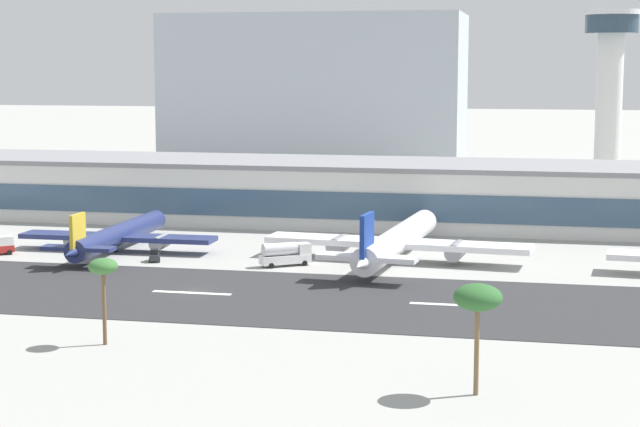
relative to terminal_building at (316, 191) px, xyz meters
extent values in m
plane|color=#9E9E99|center=(-2.16, -74.47, -6.56)|extent=(1400.00, 1400.00, 0.00)
cube|color=#2D2D30|center=(-2.16, -75.80, -6.52)|extent=(800.00, 36.08, 0.08)
cube|color=white|center=(-2.17, -75.80, -6.48)|extent=(12.00, 1.20, 0.01)
cube|color=white|center=(35.94, -75.80, -6.48)|extent=(12.00, 1.20, 0.01)
cube|color=silver|center=(0.00, 0.06, -0.50)|extent=(199.15, 29.32, 12.12)
cube|color=#38516B|center=(0.00, -14.75, -1.11)|extent=(193.17, 0.30, 5.45)
cube|color=gray|center=(0.00, 0.06, 6.05)|extent=(201.14, 29.62, 1.00)
cylinder|color=silver|center=(62.24, 43.70, 13.83)|extent=(6.23, 6.23, 40.78)
cylinder|color=#2D4251|center=(62.24, 43.70, 36.35)|extent=(12.40, 12.40, 4.28)
cylinder|color=silver|center=(62.24, 43.70, 39.09)|extent=(13.39, 13.39, 1.20)
cube|color=#A8B2BC|center=(-23.02, 104.55, 17.85)|extent=(91.25, 38.05, 48.83)
cylinder|color=navy|center=(-26.91, -43.48, -3.61)|extent=(4.08, 38.13, 3.81)
sphere|color=navy|center=(-27.04, -24.42, -3.61)|extent=(3.62, 3.62, 3.62)
cone|color=navy|center=(-26.78, -62.53, -3.61)|extent=(3.48, 6.88, 3.43)
cube|color=navy|center=(-26.91, -44.24, -3.99)|extent=(35.95, 5.97, 0.84)
cylinder|color=gray|center=(-18.82, -44.18, -4.66)|extent=(2.51, 5.35, 2.48)
cylinder|color=gray|center=(-34.99, -44.29, -4.66)|extent=(2.51, 5.35, 2.48)
cube|color=navy|center=(-26.79, -61.00, -3.23)|extent=(12.23, 3.23, 0.67)
cube|color=gold|center=(-26.79, -61.00, -0.56)|extent=(0.65, 5.15, 6.10)
cylinder|color=black|center=(-26.90, -45.38, -6.04)|extent=(0.69, 0.69, 1.05)
cylinder|color=white|center=(23.56, -42.37, -3.04)|extent=(8.58, 45.67, 4.55)
sphere|color=white|center=(25.59, -19.73, -3.04)|extent=(4.32, 4.32, 4.32)
cone|color=white|center=(21.53, -65.00, -3.04)|extent=(4.80, 8.51, 4.09)
cube|color=white|center=(23.48, -43.27, -3.50)|extent=(46.09, 10.87, 1.00)
cylinder|color=gray|center=(33.71, -44.19, -4.29)|extent=(3.51, 6.60, 2.95)
cylinder|color=gray|center=(13.24, -42.35, -4.29)|extent=(3.51, 6.60, 2.95)
cube|color=white|center=(21.69, -63.19, -2.59)|extent=(15.80, 5.12, 0.80)
cube|color=navy|center=(21.69, -63.19, 0.59)|extent=(1.27, 6.18, 7.27)
cylinder|color=black|center=(23.36, -44.63, -5.94)|extent=(0.82, 0.82, 1.25)
cube|color=white|center=(6.00, -51.80, -5.41)|extent=(8.43, 7.05, 1.40)
cylinder|color=silver|center=(5.17, -52.39, -3.66)|extent=(5.93, 5.06, 2.10)
cube|color=white|center=(8.63, -49.93, -3.81)|extent=(3.05, 3.13, 1.80)
cylinder|color=black|center=(9.17, -51.14, -6.11)|extent=(0.90, 0.75, 0.90)
cylinder|color=black|center=(7.67, -49.02, -6.11)|extent=(0.90, 0.75, 0.90)
cylinder|color=black|center=(4.33, -54.59, -6.11)|extent=(0.90, 0.75, 0.90)
cylinder|color=black|center=(2.82, -52.47, -6.11)|extent=(0.90, 0.75, 0.90)
cube|color=silver|center=(-45.91, -51.88, -4.11)|extent=(4.79, 4.55, 1.60)
cylinder|color=black|center=(-45.63, -50.07, -6.11)|extent=(0.87, 0.79, 0.90)
cylinder|color=black|center=(-44.08, -51.90, -6.11)|extent=(0.87, 0.79, 0.90)
cube|color=#2D3338|center=(-16.80, -52.56, -5.76)|extent=(2.57, 3.55, 1.00)
cube|color=black|center=(-16.80, -52.56, -4.81)|extent=(1.85, 2.24, 0.90)
cylinder|color=black|center=(-16.42, -51.24, -6.26)|extent=(0.46, 0.66, 0.60)
cylinder|color=black|center=(-17.93, -51.77, -6.26)|extent=(0.46, 0.66, 0.60)
cylinder|color=black|center=(-15.68, -53.35, -6.26)|extent=(0.46, 0.66, 0.60)
cylinder|color=black|center=(-17.19, -53.88, -6.26)|extent=(0.46, 0.66, 0.60)
cylinder|color=brown|center=(41.88, -116.36, -1.52)|extent=(0.50, 0.50, 10.09)
ellipsoid|color=#2D602D|center=(41.88, -116.36, 3.53)|extent=(4.93, 4.93, 2.71)
cylinder|color=brown|center=(-2.83, -105.70, -1.80)|extent=(0.48, 0.48, 9.53)
ellipsoid|color=#386B33|center=(-2.83, -105.70, 2.96)|extent=(3.53, 3.53, 1.94)
camera|label=1|loc=(48.36, -222.04, 26.42)|focal=60.06mm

